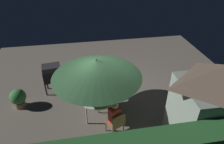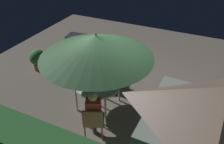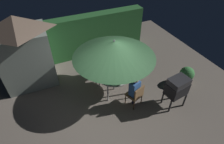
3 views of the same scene
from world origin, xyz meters
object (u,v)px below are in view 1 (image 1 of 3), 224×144
object	(u,v)px
person_in_red	(115,114)
person_in_blue	(86,81)
potted_plant_by_shed	(18,98)
patio_umbrella	(97,68)
chair_near_shed	(116,122)
chair_far_side	(86,85)
bbq_grill	(52,73)
garden_shed	(211,110)
patio_table	(98,98)

from	to	relation	value
person_in_red	person_in_blue	bearing A→B (deg)	-68.75
potted_plant_by_shed	person_in_blue	size ratio (longest dim) A/B	0.59
patio_umbrella	potted_plant_by_shed	xyz separation A→B (m)	(2.79, -0.82, -1.45)
patio_umbrella	chair_near_shed	xyz separation A→B (m)	(-0.43, 1.02, -1.33)
potted_plant_by_shed	person_in_red	size ratio (longest dim) A/B	0.59
chair_far_side	potted_plant_by_shed	world-z (taller)	chair_far_side
bbq_grill	chair_near_shed	world-z (taller)	bbq_grill
chair_far_side	person_in_red	distance (m)	2.12
person_in_red	garden_shed	bearing A→B (deg)	159.37
bbq_grill	chair_near_shed	xyz separation A→B (m)	(-2.02, 2.57, -0.33)
patio_umbrella	bbq_grill	distance (m)	2.44
patio_umbrella	person_in_red	bearing A→B (deg)	112.61
chair_far_side	person_in_blue	world-z (taller)	person_in_blue
chair_near_shed	potted_plant_by_shed	world-z (taller)	chair_near_shed
potted_plant_by_shed	chair_near_shed	bearing A→B (deg)	150.08
patio_table	person_in_red	world-z (taller)	person_in_red
chair_near_shed	person_in_red	distance (m)	0.28
chair_near_shed	potted_plant_by_shed	size ratio (longest dim) A/B	1.22
garden_shed	potted_plant_by_shed	distance (m)	6.24
bbq_grill	person_in_blue	bearing A→B (deg)	153.92
person_in_red	chair_far_side	bearing A→B (deg)	-68.81
bbq_grill	person_in_red	xyz separation A→B (m)	(-1.99, 2.49, -0.06)
garden_shed	potted_plant_by_shed	bearing A→B (deg)	-25.63
potted_plant_by_shed	garden_shed	bearing A→B (deg)	154.37
person_in_blue	bbq_grill	bearing A→B (deg)	-26.08
garden_shed	patio_umbrella	size ratio (longest dim) A/B	0.98
person_in_red	person_in_blue	xyz separation A→B (m)	(0.73, -1.88, 0.00)
patio_table	patio_umbrella	bearing A→B (deg)	0.00
bbq_grill	chair_far_side	size ratio (longest dim) A/B	1.33
garden_shed	patio_umbrella	xyz separation A→B (m)	(2.77, -1.84, 0.44)
garden_shed	potted_plant_by_shed	world-z (taller)	garden_shed
patio_table	chair_near_shed	size ratio (longest dim) A/B	1.37
garden_shed	person_in_red	distance (m)	2.61
patio_umbrella	chair_near_shed	distance (m)	1.73
patio_table	patio_umbrella	xyz separation A→B (m)	(0.00, 0.00, 1.17)
potted_plant_by_shed	person_in_blue	world-z (taller)	person_in_blue
chair_far_side	person_in_blue	xyz separation A→B (m)	(-0.03, 0.08, 0.26)
chair_near_shed	patio_table	bearing A→B (deg)	-67.39
chair_near_shed	chair_far_side	bearing A→B (deg)	-68.76
patio_table	chair_far_side	size ratio (longest dim) A/B	1.37
potted_plant_by_shed	chair_far_side	bearing A→B (deg)	-175.51
patio_table	person_in_blue	xyz separation A→B (m)	(0.34, -0.93, 0.10)
chair_near_shed	potted_plant_by_shed	xyz separation A→B (m)	(3.21, -1.85, -0.11)
chair_far_side	bbq_grill	bearing A→B (deg)	-23.52
bbq_grill	person_in_blue	world-z (taller)	person_in_blue
bbq_grill	chair_near_shed	bearing A→B (deg)	128.12
bbq_grill	person_in_red	distance (m)	3.19
person_in_red	potted_plant_by_shed	bearing A→B (deg)	-29.10
patio_table	chair_far_side	world-z (taller)	chair_far_side
patio_umbrella	person_in_blue	xyz separation A→B (m)	(0.34, -0.93, -1.07)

